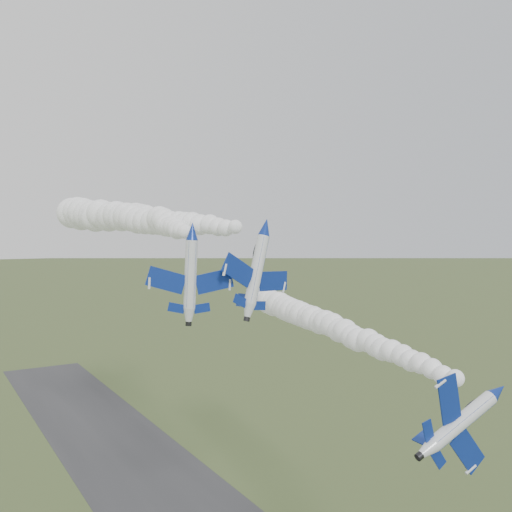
{
  "coord_description": "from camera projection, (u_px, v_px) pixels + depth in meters",
  "views": [
    {
      "loc": [
        -36.24,
        -41.15,
        45.78
      ],
      "look_at": [
        -1.61,
        16.37,
        42.95
      ],
      "focal_mm": 40.0,
      "sensor_mm": 36.0,
      "label": 1
    }
  ],
  "objects": [
    {
      "name": "smoke_trail_jet_pair_left",
      "position": [
        151.0,
        220.0,
        97.26
      ],
      "size": [
        22.0,
        62.87,
        5.29
      ],
      "primitive_type": null,
      "rotation": [
        0.0,
        0.0,
        -0.27
      ],
      "color": "white"
    },
    {
      "name": "jet_lead",
      "position": [
        499.0,
        392.0,
        52.41
      ],
      "size": [
        4.52,
        11.68,
        8.78
      ],
      "rotation": [
        0.0,
        1.14,
        -0.07
      ],
      "color": "silver"
    },
    {
      "name": "jet_pair_right",
      "position": [
        266.0,
        227.0,
        68.28
      ],
      "size": [
        10.3,
        12.55,
        3.87
      ],
      "rotation": [
        0.0,
        0.27,
        0.19
      ],
      "color": "silver"
    },
    {
      "name": "jet_pair_left",
      "position": [
        192.0,
        231.0,
        64.54
      ],
      "size": [
        10.0,
        11.66,
        2.93
      ],
      "rotation": [
        0.0,
        0.04,
        -0.27
      ],
      "color": "silver"
    },
    {
      "name": "smoke_trail_jet_pair_right",
      "position": [
        137.0,
        219.0,
        91.52
      ],
      "size": [
        16.78,
        56.77,
        5.93
      ],
      "primitive_type": null,
      "rotation": [
        0.0,
        0.0,
        0.19
      ],
      "color": "white"
    },
    {
      "name": "smoke_trail_jet_lead",
      "position": [
        329.0,
        325.0,
        79.83
      ],
      "size": [
        8.34,
        54.37,
        4.5
      ],
      "primitive_type": null,
      "rotation": [
        0.0,
        0.0,
        -0.07
      ],
      "color": "white"
    }
  ]
}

